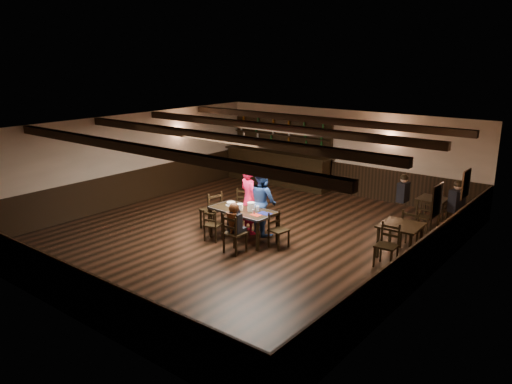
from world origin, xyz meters
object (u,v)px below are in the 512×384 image
Objects in this scene: dining_table at (243,212)px; woman_pink at (249,200)px; chair_near_left at (212,223)px; man_blue at (262,201)px; cake at (231,204)px; chair_near_right at (233,231)px; bar_counter at (278,163)px.

dining_table is 0.99× the size of woman_pink.
dining_table is 2.17× the size of chair_near_left.
man_blue reaches higher than dining_table.
dining_table is at bearing -10.85° from cake.
cake reaches higher than dining_table.
dining_table is 1.02× the size of man_blue.
chair_near_left is at bearing 162.78° from chair_near_right.
woman_pink is at bearing 51.40° from cake.
woman_pink is 0.34m from man_blue.
man_blue is (-0.30, 1.48, 0.29)m from chair_near_right.
man_blue is 5.10m from bar_counter.
woman_pink reaches higher than man_blue.
chair_near_right reaches higher than dining_table.
bar_counter is (-2.04, 5.55, 0.26)m from chair_near_left.
cake is at bearing 132.55° from chair_near_right.
chair_near_left is at bearing -69.79° from bar_counter.
bar_counter is at bearing -41.59° from woman_pink.
chair_near_left is 0.76m from cake.
chair_near_right is 3.54× the size of cake.
chair_near_right is at bearing 121.95° from man_blue.
cake is at bearing 87.98° from chair_near_left.
dining_table is at bearing 50.03° from chair_near_left.
bar_counter is (-2.66, 4.35, -0.11)m from man_blue.
chair_near_right is at bearing -47.45° from cake.
man_blue is (0.11, 0.61, 0.16)m from dining_table.
woman_pink is at bearing 111.94° from dining_table.
bar_counter is at bearing 117.13° from dining_table.
chair_near_right is 0.22× the size of bar_counter.
man_blue is at bearing 41.45° from cake.
chair_near_left is 5.92m from bar_counter.
chair_near_left is at bearing -129.97° from dining_table.
chair_near_left is 0.47× the size of man_blue.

